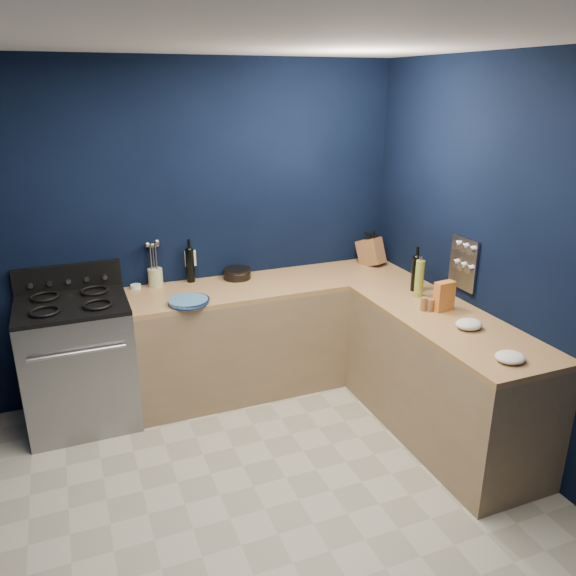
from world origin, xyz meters
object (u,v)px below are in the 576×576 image
gas_range (80,365)px  crouton_bag (444,296)px  plate_stack (188,302)px  utensil_crock (155,277)px  knife_block (371,252)px

gas_range → crouton_bag: (2.42, -0.99, 0.55)m
plate_stack → gas_range: bearing=165.2°
utensil_crock → crouton_bag: (1.79, -1.26, 0.03)m
utensil_crock → crouton_bag: size_ratio=0.68×
utensil_crock → knife_block: size_ratio=0.62×
gas_range → utensil_crock: (0.64, 0.27, 0.51)m
plate_stack → utensil_crock: utensil_crock is taller
crouton_bag → gas_range: bearing=152.4°
gas_range → plate_stack: (0.79, -0.21, 0.46)m
gas_range → knife_block: 2.55m
gas_range → plate_stack: size_ratio=3.24×
gas_range → plate_stack: bearing=-14.8°
plate_stack → crouton_bag: size_ratio=1.35×
knife_block → utensil_crock: bearing=153.5°
plate_stack → knife_block: bearing=11.6°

